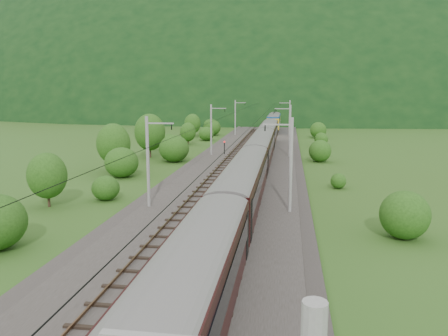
# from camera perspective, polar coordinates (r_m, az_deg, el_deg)

# --- Properties ---
(ground) EXTENTS (600.00, 600.00, 0.00)m
(ground) POSITION_cam_1_polar(r_m,az_deg,el_deg) (38.28, -0.82, -5.79)
(ground) COLOR #34531A
(ground) RESTS_ON ground
(railbed) EXTENTS (14.00, 220.00, 0.30)m
(railbed) POSITION_cam_1_polar(r_m,az_deg,el_deg) (47.85, 1.08, -2.37)
(railbed) COLOR #38332D
(railbed) RESTS_ON ground
(track_left) EXTENTS (2.40, 220.00, 0.27)m
(track_left) POSITION_cam_1_polar(r_m,az_deg,el_deg) (48.15, -1.75, -2.03)
(track_left) COLOR #523823
(track_left) RESTS_ON railbed
(track_right) EXTENTS (2.40, 220.00, 0.27)m
(track_right) POSITION_cam_1_polar(r_m,az_deg,el_deg) (47.56, 3.96, -2.20)
(track_right) COLOR #523823
(track_right) RESTS_ON railbed
(catenary_left) EXTENTS (2.54, 192.28, 8.00)m
(catenary_left) POSITION_cam_1_polar(r_m,az_deg,el_deg) (69.65, -1.62, 5.17)
(catenary_left) COLOR gray
(catenary_left) RESTS_ON railbed
(catenary_right) EXTENTS (2.54, 192.28, 8.00)m
(catenary_right) POSITION_cam_1_polar(r_m,az_deg,el_deg) (68.61, 8.54, 4.99)
(catenary_right) COLOR gray
(catenary_right) RESTS_ON railbed
(overhead_wires) EXTENTS (4.83, 198.00, 0.03)m
(overhead_wires) POSITION_cam_1_polar(r_m,az_deg,el_deg) (46.84, 1.11, 5.96)
(overhead_wires) COLOR black
(overhead_wires) RESTS_ON ground
(mountain_main) EXTENTS (504.00, 360.00, 244.00)m
(mountain_main) POSITION_cam_1_polar(r_m,az_deg,el_deg) (296.59, 7.26, 8.00)
(mountain_main) COLOR black
(mountain_main) RESTS_ON ground
(mountain_ridge) EXTENTS (336.00, 280.00, 132.00)m
(mountain_ridge) POSITION_cam_1_polar(r_m,az_deg,el_deg) (359.28, -12.31, 8.20)
(mountain_ridge) COLOR black
(mountain_ridge) RESTS_ON ground
(train) EXTENTS (2.95, 139.92, 5.13)m
(train) POSITION_cam_1_polar(r_m,az_deg,el_deg) (46.66, 3.97, 1.47)
(train) COLOR black
(train) RESTS_ON ground
(hazard_post_near) EXTENTS (0.14, 0.14, 1.34)m
(hazard_post_near) POSITION_cam_1_polar(r_m,az_deg,el_deg) (71.02, 3.28, 2.39)
(hazard_post_near) COLOR red
(hazard_post_near) RESTS_ON railbed
(hazard_post_far) EXTENTS (0.16, 0.16, 1.50)m
(hazard_post_far) POSITION_cam_1_polar(r_m,az_deg,el_deg) (87.61, 4.91, 3.88)
(hazard_post_far) COLOR red
(hazard_post_far) RESTS_ON railbed
(signal) EXTENTS (0.24, 0.24, 2.13)m
(signal) POSITION_cam_1_polar(r_m,az_deg,el_deg) (70.45, 0.05, 2.82)
(signal) COLOR black
(signal) RESTS_ON railbed
(vegetation_left) EXTENTS (11.10, 145.84, 6.91)m
(vegetation_left) POSITION_cam_1_polar(r_m,az_deg,el_deg) (58.00, -11.92, 1.94)
(vegetation_left) COLOR #204813
(vegetation_left) RESTS_ON ground
(vegetation_right) EXTENTS (6.98, 107.67, 3.22)m
(vegetation_right) POSITION_cam_1_polar(r_m,az_deg,el_deg) (57.44, 15.16, 0.68)
(vegetation_right) COLOR #204813
(vegetation_right) RESTS_ON ground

